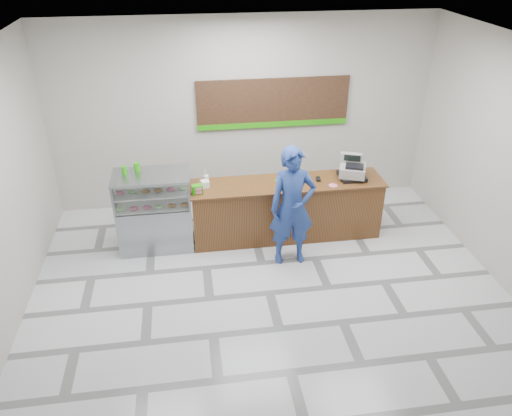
{
  "coord_description": "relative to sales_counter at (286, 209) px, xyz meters",
  "views": [
    {
      "loc": [
        -1.05,
        -5.73,
        4.76
      ],
      "look_at": [
        -0.07,
        0.9,
        0.96
      ],
      "focal_mm": 35.0,
      "sensor_mm": 36.0,
      "label": 1
    }
  ],
  "objects": [
    {
      "name": "floor",
      "position": [
        -0.55,
        -1.55,
        -0.52
      ],
      "size": [
        7.0,
        7.0,
        0.0
      ],
      "primitive_type": "plane",
      "color": "silver",
      "rests_on": "ground"
    },
    {
      "name": "back_wall",
      "position": [
        -0.55,
        1.45,
        1.23
      ],
      "size": [
        7.0,
        0.0,
        7.0
      ],
      "primitive_type": "plane",
      "rotation": [
        1.57,
        0.0,
        0.0
      ],
      "color": "#B5B0A6",
      "rests_on": "floor"
    },
    {
      "name": "ceiling",
      "position": [
        -0.55,
        -1.55,
        2.98
      ],
      "size": [
        7.0,
        7.0,
        0.0
      ],
      "primitive_type": "plane",
      "rotation": [
        3.14,
        0.0,
        0.0
      ],
      "color": "silver",
      "rests_on": "back_wall"
    },
    {
      "name": "sales_counter",
      "position": [
        0.0,
        0.0,
        0.0
      ],
      "size": [
        3.26,
        0.76,
        1.03
      ],
      "color": "brown",
      "rests_on": "floor"
    },
    {
      "name": "display_case",
      "position": [
        -2.22,
        -0.0,
        0.16
      ],
      "size": [
        1.22,
        0.72,
        1.33
      ],
      "color": "gray",
      "rests_on": "floor"
    },
    {
      "name": "menu_board",
      "position": [
        -0.0,
        1.41,
        1.42
      ],
      "size": [
        2.8,
        0.06,
        0.9
      ],
      "color": "black",
      "rests_on": "back_wall"
    },
    {
      "name": "cash_register",
      "position": [
        1.12,
        0.02,
        0.66
      ],
      "size": [
        0.55,
        0.56,
        0.4
      ],
      "rotation": [
        0.0,
        0.0,
        -0.36
      ],
      "color": "black",
      "rests_on": "sales_counter"
    },
    {
      "name": "card_terminal",
      "position": [
        0.53,
        0.01,
        0.53
      ],
      "size": [
        0.1,
        0.16,
        0.04
      ],
      "primitive_type": "cube",
      "rotation": [
        0.0,
        0.0,
        -0.18
      ],
      "color": "black",
      "rests_on": "sales_counter"
    },
    {
      "name": "serving_tray",
      "position": [
        0.01,
        0.03,
        0.52
      ],
      "size": [
        0.4,
        0.33,
        0.02
      ],
      "rotation": [
        0.0,
        0.0,
        0.29
      ],
      "color": "#49DC1D",
      "rests_on": "sales_counter"
    },
    {
      "name": "napkin_box",
      "position": [
        -1.37,
        0.04,
        0.57
      ],
      "size": [
        0.16,
        0.16,
        0.11
      ],
      "primitive_type": "cube",
      "rotation": [
        0.0,
        0.0,
        0.29
      ],
      "color": "white",
      "rests_on": "sales_counter"
    },
    {
      "name": "straw_cup",
      "position": [
        -1.34,
        0.19,
        0.58
      ],
      "size": [
        0.09,
        0.09,
        0.13
      ],
      "primitive_type": "cylinder",
      "color": "silver",
      "rests_on": "sales_counter"
    },
    {
      "name": "promo_box",
      "position": [
        -1.5,
        -0.18,
        0.59
      ],
      "size": [
        0.18,
        0.13,
        0.15
      ],
      "primitive_type": "cube",
      "rotation": [
        0.0,
        0.0,
        0.13
      ],
      "color": "#269A0C",
      "rests_on": "sales_counter"
    },
    {
      "name": "donut_decal",
      "position": [
        0.72,
        -0.22,
        0.52
      ],
      "size": [
        0.15,
        0.15,
        0.0
      ],
      "primitive_type": "cylinder",
      "color": "pink",
      "rests_on": "sales_counter"
    },
    {
      "name": "green_cup_left",
      "position": [
        -2.62,
        0.08,
        0.88
      ],
      "size": [
        0.09,
        0.09,
        0.13
      ],
      "primitive_type": "cylinder",
      "color": "#269A0C",
      "rests_on": "display_case"
    },
    {
      "name": "green_cup_right",
      "position": [
        -2.43,
        0.16,
        0.89
      ],
      "size": [
        0.1,
        0.1,
        0.15
      ],
      "primitive_type": "cylinder",
      "color": "#269A0C",
      "rests_on": "display_case"
    },
    {
      "name": "customer",
      "position": [
        -0.07,
        -0.74,
        0.46
      ],
      "size": [
        0.72,
        0.47,
        1.96
      ],
      "primitive_type": "imported",
      "rotation": [
        0.0,
        0.0,
        0.0
      ],
      "color": "navy",
      "rests_on": "floor"
    }
  ]
}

